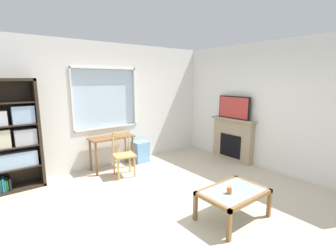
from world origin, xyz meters
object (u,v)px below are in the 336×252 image
at_px(plastic_drawer_unit, 140,151).
at_px(sippy_cup, 229,190).
at_px(fireplace, 233,139).
at_px(coffee_table, 233,194).
at_px(bookshelf, 11,139).
at_px(wooden_chair, 123,154).
at_px(tv, 234,107).
at_px(desk_under_window, 112,142).

distance_m(plastic_drawer_unit, sippy_cup, 3.01).
bearing_deg(fireplace, plastic_drawer_unit, 145.14).
xyz_separation_m(coffee_table, sippy_cup, (-0.12, -0.02, 0.11)).
bearing_deg(bookshelf, wooden_chair, -18.59).
xyz_separation_m(plastic_drawer_unit, sippy_cup, (-0.36, -2.98, 0.22)).
relative_size(tv, coffee_table, 0.90).
bearing_deg(plastic_drawer_unit, sippy_cup, -96.81).
distance_m(bookshelf, tv, 4.66).
bearing_deg(bookshelf, sippy_cup, -53.79).
distance_m(plastic_drawer_unit, fireplace, 2.30).
distance_m(fireplace, coffee_table, 2.69).
xyz_separation_m(bookshelf, fireplace, (4.45, -1.37, -0.42)).
bearing_deg(coffee_table, sippy_cup, -172.04).
height_order(desk_under_window, plastic_drawer_unit, desk_under_window).
height_order(desk_under_window, tv, tv).
xyz_separation_m(fireplace, coffee_table, (-2.11, -1.65, -0.16)).
height_order(coffee_table, sippy_cup, sippy_cup).
height_order(bookshelf, wooden_chair, bookshelf).
bearing_deg(fireplace, tv, -180.00).
relative_size(wooden_chair, fireplace, 0.76).
xyz_separation_m(bookshelf, tv, (4.44, -1.37, 0.37)).
xyz_separation_m(bookshelf, plastic_drawer_unit, (2.58, -0.06, -0.69)).
relative_size(wooden_chair, coffee_table, 0.94).
relative_size(bookshelf, plastic_drawer_unit, 3.98).
distance_m(bookshelf, fireplace, 4.68).
bearing_deg(wooden_chair, sippy_cup, -81.31).
bearing_deg(coffee_table, tv, 38.28).
xyz_separation_m(desk_under_window, fireplace, (2.62, -1.26, -0.08)).
distance_m(coffee_table, sippy_cup, 0.16).
height_order(fireplace, tv, tv).
xyz_separation_m(bookshelf, sippy_cup, (2.22, -3.04, -0.47)).
relative_size(desk_under_window, coffee_table, 1.00).
bearing_deg(fireplace, wooden_chair, 164.07).
bearing_deg(desk_under_window, sippy_cup, -82.51).
bearing_deg(fireplace, bookshelf, 162.95).
xyz_separation_m(bookshelf, wooden_chair, (1.85, -0.62, -0.48)).
bearing_deg(wooden_chair, plastic_drawer_unit, 37.92).
distance_m(tv, sippy_cup, 2.90).
distance_m(bookshelf, desk_under_window, 1.87).
bearing_deg(bookshelf, coffee_table, -52.24).
xyz_separation_m(desk_under_window, tv, (2.60, -1.26, 0.70)).
bearing_deg(coffee_table, wooden_chair, 101.44).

